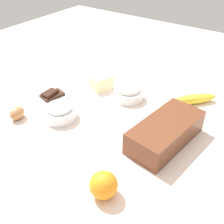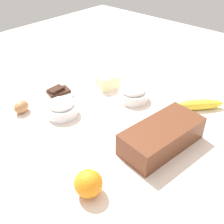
{
  "view_description": "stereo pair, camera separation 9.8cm",
  "coord_description": "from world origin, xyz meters",
  "px_view_note": "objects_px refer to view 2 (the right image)",
  "views": [
    {
      "loc": [
        0.66,
        0.46,
        0.6
      ],
      "look_at": [
        0.0,
        0.0,
        0.04
      ],
      "focal_mm": 43.82,
      "sensor_mm": 36.0,
      "label": 1
    },
    {
      "loc": [
        0.6,
        0.54,
        0.6
      ],
      "look_at": [
        0.0,
        0.0,
        0.04
      ],
      "focal_mm": 43.82,
      "sensor_mm": 36.0,
      "label": 2
    }
  ],
  "objects_px": {
    "butter_block": "(108,82)",
    "orange_fruit": "(88,183)",
    "banana": "(199,105)",
    "sugar_bowl": "(62,108)",
    "loaf_pan": "(162,136)",
    "flour_bowl": "(133,93)",
    "chocolate_plate": "(58,93)",
    "egg_near_butter": "(21,107)"
  },
  "relations": [
    {
      "from": "sugar_bowl",
      "to": "banana",
      "type": "xyz_separation_m",
      "value": [
        -0.38,
        0.37,
        -0.01
      ]
    },
    {
      "from": "chocolate_plate",
      "to": "butter_block",
      "type": "bearing_deg",
      "value": 147.68
    },
    {
      "from": "banana",
      "to": "chocolate_plate",
      "type": "height_order",
      "value": "banana"
    },
    {
      "from": "sugar_bowl",
      "to": "chocolate_plate",
      "type": "xyz_separation_m",
      "value": [
        -0.08,
        -0.12,
        -0.02
      ]
    },
    {
      "from": "flour_bowl",
      "to": "egg_near_butter",
      "type": "bearing_deg",
      "value": -36.39
    },
    {
      "from": "banana",
      "to": "butter_block",
      "type": "xyz_separation_m",
      "value": [
        0.12,
        -0.37,
        0.01
      ]
    },
    {
      "from": "sugar_bowl",
      "to": "chocolate_plate",
      "type": "distance_m",
      "value": 0.15
    },
    {
      "from": "sugar_bowl",
      "to": "butter_block",
      "type": "distance_m",
      "value": 0.26
    },
    {
      "from": "flour_bowl",
      "to": "loaf_pan",
      "type": "bearing_deg",
      "value": 56.86
    },
    {
      "from": "sugar_bowl",
      "to": "butter_block",
      "type": "relative_size",
      "value": 1.35
    },
    {
      "from": "flour_bowl",
      "to": "banana",
      "type": "distance_m",
      "value": 0.26
    },
    {
      "from": "butter_block",
      "to": "chocolate_plate",
      "type": "xyz_separation_m",
      "value": [
        0.18,
        -0.12,
        -0.02
      ]
    },
    {
      "from": "orange_fruit",
      "to": "chocolate_plate",
      "type": "relative_size",
      "value": 0.59
    },
    {
      "from": "banana",
      "to": "orange_fruit",
      "type": "bearing_deg",
      "value": -2.59
    },
    {
      "from": "orange_fruit",
      "to": "egg_near_butter",
      "type": "relative_size",
      "value": 1.22
    },
    {
      "from": "loaf_pan",
      "to": "sugar_bowl",
      "type": "height_order",
      "value": "loaf_pan"
    },
    {
      "from": "butter_block",
      "to": "chocolate_plate",
      "type": "distance_m",
      "value": 0.22
    },
    {
      "from": "egg_near_butter",
      "to": "orange_fruit",
      "type": "bearing_deg",
      "value": 78.69
    },
    {
      "from": "sugar_bowl",
      "to": "orange_fruit",
      "type": "bearing_deg",
      "value": 61.24
    },
    {
      "from": "flour_bowl",
      "to": "orange_fruit",
      "type": "bearing_deg",
      "value": 24.64
    },
    {
      "from": "banana",
      "to": "sugar_bowl",
      "type": "bearing_deg",
      "value": -43.8
    },
    {
      "from": "orange_fruit",
      "to": "chocolate_plate",
      "type": "distance_m",
      "value": 0.54
    },
    {
      "from": "flour_bowl",
      "to": "butter_block",
      "type": "distance_m",
      "value": 0.14
    },
    {
      "from": "sugar_bowl",
      "to": "egg_near_butter",
      "type": "bearing_deg",
      "value": -53.58
    },
    {
      "from": "loaf_pan",
      "to": "egg_near_butter",
      "type": "relative_size",
      "value": 4.72
    },
    {
      "from": "butter_block",
      "to": "orange_fruit",
      "type": "bearing_deg",
      "value": 37.65
    },
    {
      "from": "banana",
      "to": "butter_block",
      "type": "relative_size",
      "value": 2.11
    },
    {
      "from": "orange_fruit",
      "to": "egg_near_butter",
      "type": "height_order",
      "value": "orange_fruit"
    },
    {
      "from": "sugar_bowl",
      "to": "orange_fruit",
      "type": "xyz_separation_m",
      "value": [
        0.19,
        0.34,
        0.01
      ]
    },
    {
      "from": "flour_bowl",
      "to": "orange_fruit",
      "type": "relative_size",
      "value": 1.59
    },
    {
      "from": "flour_bowl",
      "to": "banana",
      "type": "xyz_separation_m",
      "value": [
        -0.12,
        0.23,
        -0.01
      ]
    },
    {
      "from": "butter_block",
      "to": "chocolate_plate",
      "type": "bearing_deg",
      "value": -32.32
    },
    {
      "from": "flour_bowl",
      "to": "chocolate_plate",
      "type": "bearing_deg",
      "value": -55.06
    },
    {
      "from": "banana",
      "to": "egg_near_butter",
      "type": "height_order",
      "value": "egg_near_butter"
    },
    {
      "from": "loaf_pan",
      "to": "banana",
      "type": "bearing_deg",
      "value": -170.58
    },
    {
      "from": "flour_bowl",
      "to": "sugar_bowl",
      "type": "relative_size",
      "value": 1.0
    },
    {
      "from": "orange_fruit",
      "to": "chocolate_plate",
      "type": "bearing_deg",
      "value": -119.97
    },
    {
      "from": "sugar_bowl",
      "to": "orange_fruit",
      "type": "distance_m",
      "value": 0.39
    },
    {
      "from": "flour_bowl",
      "to": "chocolate_plate",
      "type": "xyz_separation_m",
      "value": [
        0.18,
        -0.26,
        -0.02
      ]
    },
    {
      "from": "loaf_pan",
      "to": "orange_fruit",
      "type": "bearing_deg",
      "value": 0.2
    },
    {
      "from": "banana",
      "to": "butter_block",
      "type": "bearing_deg",
      "value": -72.53
    },
    {
      "from": "butter_block",
      "to": "banana",
      "type": "bearing_deg",
      "value": 107.47
    }
  ]
}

